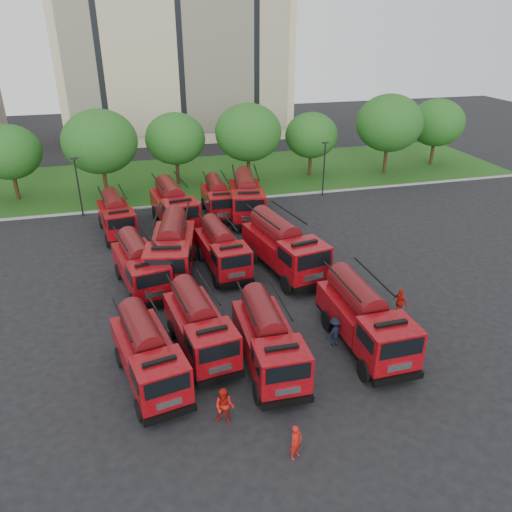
{
  "coord_description": "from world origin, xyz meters",
  "views": [
    {
      "loc": [
        -5.8,
        -25.37,
        15.61
      ],
      "look_at": [
        1.46,
        2.21,
        1.8
      ],
      "focal_mm": 35.0,
      "sensor_mm": 36.0,
      "label": 1
    }
  ],
  "objects": [
    {
      "name": "ground",
      "position": [
        0.0,
        0.0,
        0.0
      ],
      "size": [
        140.0,
        140.0,
        0.0
      ],
      "primitive_type": "plane",
      "color": "black",
      "rests_on": "ground"
    },
    {
      "name": "lawn",
      "position": [
        0.0,
        26.0,
        0.06
      ],
      "size": [
        70.0,
        16.0,
        0.12
      ],
      "primitive_type": "cube",
      "color": "#1F4412",
      "rests_on": "ground"
    },
    {
      "name": "curb",
      "position": [
        0.0,
        17.9,
        0.07
      ],
      "size": [
        70.0,
        0.3,
        0.14
      ],
      "primitive_type": "cube",
      "color": "gray",
      "rests_on": "ground"
    },
    {
      "name": "apartment_building",
      "position": [
        2.0,
        47.94,
        12.5
      ],
      "size": [
        30.0,
        14.18,
        25.0
      ],
      "color": "beige",
      "rests_on": "ground"
    },
    {
      "name": "tree_1",
      "position": [
        -16.0,
        23.0,
        4.55
      ],
      "size": [
        5.71,
        5.71,
        6.98
      ],
      "color": "#382314",
      "rests_on": "ground"
    },
    {
      "name": "tree_2",
      "position": [
        -8.0,
        21.5,
        5.35
      ],
      "size": [
        6.72,
        6.72,
        8.22
      ],
      "color": "#382314",
      "rests_on": "ground"
    },
    {
      "name": "tree_3",
      "position": [
        -1.0,
        24.0,
        4.68
      ],
      "size": [
        5.88,
        5.88,
        7.19
      ],
      "color": "#382314",
      "rests_on": "ground"
    },
    {
      "name": "tree_4",
      "position": [
        6.0,
        22.5,
        5.22
      ],
      "size": [
        6.55,
        6.55,
        8.01
      ],
      "color": "#382314",
      "rests_on": "ground"
    },
    {
      "name": "tree_5",
      "position": [
        13.0,
        23.5,
        4.35
      ],
      "size": [
        5.46,
        5.46,
        6.68
      ],
      "color": "#382314",
      "rests_on": "ground"
    },
    {
      "name": "tree_6",
      "position": [
        21.0,
        22.0,
        5.49
      ],
      "size": [
        6.89,
        6.89,
        8.42
      ],
      "color": "#382314",
      "rests_on": "ground"
    },
    {
      "name": "tree_7",
      "position": [
        28.0,
        24.0,
        4.82
      ],
      "size": [
        6.05,
        6.05,
        7.39
      ],
      "color": "#382314",
      "rests_on": "ground"
    },
    {
      "name": "lamp_post_0",
      "position": [
        -10.0,
        17.2,
        2.9
      ],
      "size": [
        0.6,
        0.25,
        5.11
      ],
      "color": "black",
      "rests_on": "ground"
    },
    {
      "name": "lamp_post_1",
      "position": [
        12.0,
        17.2,
        2.9
      ],
      "size": [
        0.6,
        0.25,
        5.11
      ],
      "color": "black",
      "rests_on": "ground"
    },
    {
      "name": "fire_truck_0",
      "position": [
        -5.85,
        -5.95,
        1.5
      ],
      "size": [
        3.47,
        6.85,
        2.98
      ],
      "rotation": [
        0.0,
        0.0,
        0.2
      ],
      "color": "black",
      "rests_on": "ground"
    },
    {
      "name": "fire_truck_1",
      "position": [
        -3.19,
        -4.23,
        1.5
      ],
      "size": [
        3.13,
        6.81,
        2.99
      ],
      "rotation": [
        0.0,
        0.0,
        0.14
      ],
      "color": "black",
      "rests_on": "ground"
    },
    {
      "name": "fire_truck_2",
      "position": [
        -0.18,
        -6.35,
        1.54
      ],
      "size": [
        2.6,
        6.8,
        3.07
      ],
      "rotation": [
        0.0,
        0.0,
        -0.02
      ],
      "color": "black",
      "rests_on": "ground"
    },
    {
      "name": "fire_truck_3",
      "position": [
        5.05,
        -5.95,
        1.66
      ],
      "size": [
        2.77,
        7.3,
        3.3
      ],
      "rotation": [
        0.0,
        0.0,
        0.02
      ],
      "color": "black",
      "rests_on": "ground"
    },
    {
      "name": "fire_truck_4",
      "position": [
        -5.74,
        3.31,
        1.54
      ],
      "size": [
        3.55,
        7.03,
        3.06
      ],
      "rotation": [
        0.0,
        0.0,
        0.19
      ],
      "color": "black",
      "rests_on": "ground"
    },
    {
      "name": "fire_truck_5",
      "position": [
        -3.62,
        4.65,
        1.8
      ],
      "size": [
        4.15,
        8.22,
        3.57
      ],
      "rotation": [
        0.0,
        0.0,
        -0.19
      ],
      "color": "black",
      "rests_on": "ground"
    },
    {
      "name": "fire_truck_6",
      "position": [
        -0.33,
        4.45,
        1.5
      ],
      "size": [
        2.87,
        6.75,
        2.99
      ],
      "rotation": [
        0.0,
        0.0,
        0.09
      ],
      "color": "black",
      "rests_on": "ground"
    },
    {
      "name": "fire_truck_7",
      "position": [
        3.6,
        3.19,
        1.79
      ],
      "size": [
        4.13,
        8.19,
        3.56
      ],
      "rotation": [
        0.0,
        0.0,
        0.19
      ],
      "color": "black",
      "rests_on": "ground"
    },
    {
      "name": "fire_truck_8",
      "position": [
        -7.12,
        12.63,
        1.49
      ],
      "size": [
        3.09,
        6.76,
        2.97
      ],
      "rotation": [
        0.0,
        0.0,
        0.13
      ],
      "color": "black",
      "rests_on": "ground"
    },
    {
      "name": "fire_truck_9",
      "position": [
        -2.56,
        13.13,
        1.73
      ],
      "size": [
        3.48,
        7.79,
        3.43
      ],
      "rotation": [
        0.0,
        0.0,
        0.12
      ],
      "color": "black",
      "rests_on": "ground"
    },
    {
      "name": "fire_truck_10",
      "position": [
        1.35,
        14.79,
        1.47
      ],
      "size": [
        2.53,
        6.51,
        2.93
      ],
      "rotation": [
        0.0,
        0.0,
        -0.03
      ],
      "color": "black",
      "rests_on": "ground"
    },
    {
      "name": "fire_truck_11",
      "position": [
        3.58,
        13.5,
        1.76
      ],
      "size": [
        3.87,
        8.01,
        3.5
      ],
      "rotation": [
        0.0,
        0.0,
        -0.17
      ],
      "color": "black",
      "rests_on": "ground"
    },
    {
      "name": "firefighter_0",
      "position": [
        -0.7,
        -12.07,
        0.0
      ],
      "size": [
        0.69,
        0.63,
        1.54
      ],
      "primitive_type": "imported",
      "rotation": [
        0.0,
        0.0,
        0.49
      ],
      "color": "#B4150D",
      "rests_on": "ground"
    },
    {
      "name": "firefighter_1",
      "position": [
        -3.01,
        -9.58,
        0.0
      ],
      "size": [
        0.98,
        0.82,
        1.76
      ],
      "primitive_type": "imported",
      "rotation": [
        0.0,
        0.0,
        -0.48
      ],
      "color": "#B4150D",
      "rests_on": "ground"
    },
    {
      "name": "firefighter_2",
      "position": [
        8.35,
        -3.87,
        0.0
      ],
      "size": [
        0.88,
        1.14,
        1.7
      ],
      "primitive_type": "imported",
      "rotation": [
        0.0,
        0.0,
        1.93
      ],
      "color": "#B4150D",
      "rests_on": "ground"
    },
    {
      "name": "firefighter_3",
      "position": [
        3.63,
        -5.6,
        0.0
      ],
      "size": [
        1.19,
        0.86,
        1.65
      ],
      "primitive_type": "imported",
      "rotation": [
        0.0,
        0.0,
        3.46
      ],
      "color": "black",
      "rests_on": "ground"
    },
    {
      "name": "firefighter_4",
      "position": [
        -4.16,
        2.2,
        0.0
      ],
      "size": [
        1.15,
        1.05,
        1.96
      ],
      "primitive_type": "imported",
      "rotation": [
        0.0,
        0.0,
        2.57
      ],
      "color": "black",
      "rests_on": "ground"
    },
    {
      "name": "firefighter_5",
      "position": [
        4.69,
        3.5,
        0.0
      ],
      "size": [
        1.56,
        1.3,
        1.56
      ],
      "primitive_type": "imported",
      "rotation": [
        0.0,
        0.0,
        2.58
      ],
      "color": "black",
      "rests_on": "ground"
    }
  ]
}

